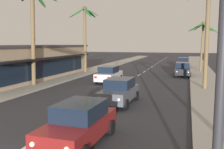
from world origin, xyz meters
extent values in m
cube|color=#9E998E|center=(7.80, 20.00, 0.07)|extent=(3.20, 110.00, 0.14)
cube|color=#9E998E|center=(-7.80, 20.00, 0.07)|extent=(3.20, 110.00, 0.14)
cube|color=silver|center=(0.00, 1.92, 0.00)|extent=(0.16, 2.00, 0.01)
cube|color=silver|center=(0.00, 5.91, 0.00)|extent=(0.16, 2.00, 0.01)
cube|color=silver|center=(0.00, 9.89, 0.00)|extent=(0.16, 2.00, 0.01)
cube|color=silver|center=(0.00, 13.88, 0.00)|extent=(0.16, 2.00, 0.01)
cube|color=silver|center=(0.00, 17.86, 0.00)|extent=(0.16, 2.00, 0.01)
cube|color=silver|center=(0.00, 21.85, 0.00)|extent=(0.16, 2.00, 0.01)
cube|color=silver|center=(0.00, 25.83, 0.00)|extent=(0.16, 2.00, 0.01)
cube|color=silver|center=(0.00, 29.82, 0.00)|extent=(0.16, 2.00, 0.01)
cube|color=silver|center=(0.00, 33.80, 0.00)|extent=(0.16, 2.00, 0.01)
cube|color=silver|center=(0.00, 37.78, 0.00)|extent=(0.16, 2.00, 0.01)
cube|color=silver|center=(0.00, 41.77, 0.00)|extent=(0.16, 2.00, 0.01)
cube|color=silver|center=(0.00, 45.75, 0.00)|extent=(0.16, 2.00, 0.01)
cube|color=silver|center=(0.00, 49.74, 0.00)|extent=(0.16, 2.00, 0.01)
cube|color=silver|center=(0.00, 53.72, 0.00)|extent=(0.16, 2.00, 0.01)
cube|color=silver|center=(0.00, 57.71, 0.00)|extent=(0.16, 2.00, 0.01)
cube|color=silver|center=(0.00, 61.69, 0.00)|extent=(0.16, 2.00, 0.01)
cube|color=silver|center=(0.00, 65.68, 0.00)|extent=(0.16, 2.00, 0.01)
cube|color=silver|center=(0.00, 69.66, 0.00)|extent=(0.16, 2.00, 0.01)
cylinder|color=#2D2D33|center=(6.59, -0.19, 3.54)|extent=(0.22, 0.22, 7.08)
cube|color=maroon|center=(1.86, 2.90, 0.68)|extent=(1.86, 4.34, 0.72)
cube|color=black|center=(1.86, 3.05, 1.36)|extent=(1.65, 2.24, 0.64)
cylinder|color=black|center=(0.96, 1.50, 0.32)|extent=(0.24, 0.65, 0.64)
cylinder|color=black|center=(2.75, 4.30, 0.32)|extent=(0.24, 0.65, 0.64)
cylinder|color=black|center=(1.03, 4.34, 0.32)|extent=(0.24, 0.65, 0.64)
sphere|color=#F9EFC6|center=(2.42, 0.72, 0.76)|extent=(0.18, 0.18, 0.18)
sphere|color=#F9EFC6|center=(1.18, 0.75, 0.76)|extent=(0.18, 0.18, 0.18)
cube|color=red|center=(2.57, 5.04, 0.78)|extent=(0.24, 0.07, 0.20)
cube|color=red|center=(1.25, 5.08, 0.78)|extent=(0.24, 0.07, 0.20)
cube|color=#4C515B|center=(1.58, 10.03, 0.68)|extent=(1.87, 4.34, 0.72)
cube|color=black|center=(1.59, 10.18, 1.36)|extent=(1.66, 2.24, 0.64)
cylinder|color=black|center=(2.41, 8.59, 0.32)|extent=(0.24, 0.65, 0.64)
cylinder|color=black|center=(0.68, 8.64, 0.32)|extent=(0.24, 0.65, 0.64)
cylinder|color=black|center=(2.48, 11.43, 0.32)|extent=(0.24, 0.65, 0.64)
cylinder|color=black|center=(0.76, 11.47, 0.32)|extent=(0.24, 0.65, 0.64)
sphere|color=#F9EFC6|center=(2.15, 7.85, 0.76)|extent=(0.18, 0.18, 0.18)
sphere|color=#F9EFC6|center=(0.91, 7.88, 0.76)|extent=(0.18, 0.18, 0.18)
cube|color=red|center=(2.30, 12.17, 0.78)|extent=(0.24, 0.07, 0.20)
cube|color=red|center=(0.98, 12.21, 0.78)|extent=(0.24, 0.07, 0.20)
cube|color=silver|center=(-1.85, 18.72, 0.68)|extent=(1.80, 4.32, 0.72)
cube|color=black|center=(-1.85, 18.57, 1.36)|extent=(1.62, 2.22, 0.64)
cylinder|color=black|center=(-2.70, 20.15, 0.32)|extent=(0.23, 0.64, 0.64)
cylinder|color=black|center=(-0.97, 20.13, 0.32)|extent=(0.23, 0.64, 0.64)
cylinder|color=black|center=(-2.73, 17.31, 0.32)|extent=(0.23, 0.64, 0.64)
cylinder|color=black|center=(-1.00, 17.30, 0.32)|extent=(0.23, 0.64, 0.64)
sphere|color=#B2B2AD|center=(-2.45, 20.90, 0.76)|extent=(0.18, 0.18, 0.18)
sphere|color=#B2B2AD|center=(-1.21, 20.89, 0.76)|extent=(0.18, 0.18, 0.18)
cube|color=red|center=(-2.53, 16.57, 0.78)|extent=(0.24, 0.06, 0.20)
cube|color=red|center=(-1.21, 16.56, 0.78)|extent=(0.24, 0.06, 0.20)
cube|color=black|center=(5.32, 26.08, 0.68)|extent=(1.85, 4.34, 0.72)
cube|color=black|center=(5.32, 26.23, 1.36)|extent=(1.65, 2.23, 0.64)
cylinder|color=black|center=(6.22, 24.68, 0.32)|extent=(0.23, 0.64, 0.64)
cylinder|color=black|center=(4.49, 24.64, 0.32)|extent=(0.23, 0.64, 0.64)
cylinder|color=black|center=(6.16, 27.52, 0.32)|extent=(0.23, 0.64, 0.64)
cylinder|color=black|center=(4.43, 27.48, 0.32)|extent=(0.23, 0.64, 0.64)
sphere|color=#B2B2AD|center=(5.99, 23.92, 0.76)|extent=(0.18, 0.18, 0.18)
sphere|color=#B2B2AD|center=(4.75, 23.90, 0.76)|extent=(0.18, 0.18, 0.18)
cube|color=red|center=(5.94, 28.25, 0.78)|extent=(0.24, 0.07, 0.20)
cube|color=red|center=(4.62, 28.22, 0.78)|extent=(0.24, 0.07, 0.20)
cube|color=red|center=(5.24, 37.95, 0.68)|extent=(1.86, 4.34, 0.72)
cube|color=black|center=(5.24, 38.10, 1.36)|extent=(1.65, 2.24, 0.64)
cylinder|color=black|center=(6.06, 36.51, 0.32)|extent=(0.23, 0.64, 0.64)
cylinder|color=black|center=(4.34, 36.55, 0.32)|extent=(0.23, 0.64, 0.64)
cylinder|color=black|center=(6.13, 39.35, 0.32)|extent=(0.23, 0.64, 0.64)
cylinder|color=black|center=(4.41, 39.39, 0.32)|extent=(0.23, 0.64, 0.64)
sphere|color=#B2B2AD|center=(5.81, 35.77, 0.76)|extent=(0.18, 0.18, 0.18)
sphere|color=#B2B2AD|center=(4.57, 35.80, 0.76)|extent=(0.18, 0.18, 0.18)
cube|color=red|center=(5.94, 40.10, 0.78)|extent=(0.24, 0.07, 0.20)
cube|color=red|center=(4.62, 40.13, 0.78)|extent=(0.24, 0.07, 0.20)
cylinder|color=brown|center=(-7.94, 14.55, 4.43)|extent=(0.57, 0.38, 8.87)
cylinder|color=brown|center=(-7.53, 25.99, 4.30)|extent=(0.37, 0.36, 8.60)
ellipsoid|color=#236028|center=(-6.44, 25.73, 8.12)|extent=(2.35, 0.92, 1.29)
ellipsoid|color=#236028|center=(-7.18, 27.09, 8.17)|extent=(1.12, 2.37, 1.18)
ellipsoid|color=#236028|center=(-7.98, 27.09, 8.25)|extent=(1.28, 2.40, 1.03)
ellipsoid|color=#236028|center=(-8.65, 25.90, 8.10)|extent=(2.33, 0.58, 1.33)
ellipsoid|color=#236028|center=(-7.86, 24.92, 8.11)|extent=(1.05, 2.33, 1.31)
ellipsoid|color=#236028|center=(-6.79, 25.22, 8.03)|extent=(1.84, 1.87, 1.47)
sphere|color=#4C4223|center=(-7.54, 25.99, 8.65)|extent=(0.60, 0.60, 0.60)
cylinder|color=brown|center=(7.39, 17.03, 4.50)|extent=(0.39, 0.35, 9.01)
cylinder|color=brown|center=(7.75, 31.87, 3.35)|extent=(0.45, 0.29, 6.70)
ellipsoid|color=#2D702D|center=(8.83, 31.89, 6.13)|extent=(2.07, 0.42, 1.45)
ellipsoid|color=#2D702D|center=(8.47, 32.76, 6.30)|extent=(1.64, 2.05, 1.12)
ellipsoid|color=#2D702D|center=(7.87, 33.00, 6.39)|extent=(0.47, 2.31, 0.94)
ellipsoid|color=#2D702D|center=(7.22, 32.82, 6.39)|extent=(1.58, 2.15, 0.95)
ellipsoid|color=#2D702D|center=(6.83, 32.29, 6.29)|extent=(2.22, 1.22, 1.13)
ellipsoid|color=#2D702D|center=(6.91, 31.38, 6.22)|extent=(2.10, 1.37, 1.28)
ellipsoid|color=#2D702D|center=(7.39, 30.79, 6.54)|extent=(1.27, 2.34, 0.65)
ellipsoid|color=#2D702D|center=(8.08, 30.77, 6.40)|extent=(0.89, 2.34, 0.92)
ellipsoid|color=#2D702D|center=(8.46, 31.06, 6.17)|extent=(1.61, 1.92, 1.36)
sphere|color=#4C4223|center=(7.83, 31.87, 6.74)|extent=(0.60, 0.60, 0.60)
cube|color=tan|center=(-12.07, 17.90, 1.79)|extent=(7.38, 21.32, 3.58)
cube|color=#3D3838|center=(-12.07, 17.90, 3.70)|extent=(7.60, 21.53, 0.24)
cube|color=black|center=(-7.93, 17.90, 2.50)|extent=(1.00, 18.12, 0.12)
cube|color=black|center=(-8.36, 17.90, 1.40)|extent=(0.06, 17.06, 1.80)
camera|label=1|loc=(5.90, -5.98, 3.99)|focal=40.49mm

